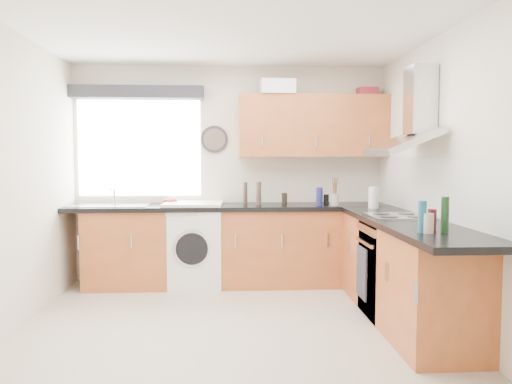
{
  "coord_description": "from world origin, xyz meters",
  "views": [
    {
      "loc": [
        -0.03,
        -4.08,
        1.45
      ],
      "look_at": [
        0.25,
        0.85,
        1.1
      ],
      "focal_mm": 35.0,
      "sensor_mm": 36.0,
      "label": 1
    }
  ],
  "objects": [
    {
      "name": "ground_plane",
      "position": [
        0.0,
        0.0,
        0.0
      ],
      "size": [
        3.6,
        3.6,
        0.0
      ],
      "primitive_type": "plane",
      "color": "beige"
    },
    {
      "name": "ceiling",
      "position": [
        0.0,
        0.0,
        2.5
      ],
      "size": [
        3.6,
        3.6,
        0.02
      ],
      "primitive_type": "cube",
      "color": "white",
      "rests_on": "wall_back"
    },
    {
      "name": "wall_back",
      "position": [
        0.0,
        1.8,
        1.25
      ],
      "size": [
        3.6,
        0.02,
        2.5
      ],
      "primitive_type": "cube",
      "color": "silver",
      "rests_on": "ground_plane"
    },
    {
      "name": "wall_front",
      "position": [
        0.0,
        -1.8,
        1.25
      ],
      "size": [
        3.6,
        0.02,
        2.5
      ],
      "primitive_type": "cube",
      "color": "silver",
      "rests_on": "ground_plane"
    },
    {
      "name": "wall_left",
      "position": [
        -1.8,
        0.0,
        1.25
      ],
      "size": [
        0.02,
        3.6,
        2.5
      ],
      "primitive_type": "cube",
      "color": "silver",
      "rests_on": "ground_plane"
    },
    {
      "name": "wall_right",
      "position": [
        1.8,
        0.0,
        1.25
      ],
      "size": [
        0.02,
        3.6,
        2.5
      ],
      "primitive_type": "cube",
      "color": "silver",
      "rests_on": "ground_plane"
    },
    {
      "name": "window",
      "position": [
        -1.05,
        1.79,
        1.55
      ],
      "size": [
        1.4,
        0.02,
        1.1
      ],
      "primitive_type": "cube",
      "color": "white",
      "rests_on": "wall_back"
    },
    {
      "name": "window_blind",
      "position": [
        -1.05,
        1.7,
        2.18
      ],
      "size": [
        1.5,
        0.18,
        0.14
      ],
      "primitive_type": "cube",
      "color": "#27272D",
      "rests_on": "wall_back"
    },
    {
      "name": "splashback",
      "position": [
        1.79,
        0.3,
        1.18
      ],
      "size": [
        0.01,
        3.0,
        0.54
      ],
      "primitive_type": "cube",
      "color": "white",
      "rests_on": "wall_right"
    },
    {
      "name": "base_cab_back",
      "position": [
        -0.1,
        1.51,
        0.43
      ],
      "size": [
        3.0,
        0.58,
        0.86
      ],
      "primitive_type": "cube",
      "color": "#9F4F26",
      "rests_on": "ground_plane"
    },
    {
      "name": "base_cab_corner",
      "position": [
        1.5,
        1.5,
        0.43
      ],
      "size": [
        0.6,
        0.6,
        0.86
      ],
      "primitive_type": "cube",
      "color": "#9F4F26",
      "rests_on": "ground_plane"
    },
    {
      "name": "base_cab_right",
      "position": [
        1.51,
        0.15,
        0.43
      ],
      "size": [
        0.58,
        2.1,
        0.86
      ],
      "primitive_type": "cube",
      "color": "#9F4F26",
      "rests_on": "ground_plane"
    },
    {
      "name": "worktop_back",
      "position": [
        0.0,
        1.5,
        0.89
      ],
      "size": [
        3.6,
        0.62,
        0.05
      ],
      "primitive_type": "cube",
      "color": "black",
      "rests_on": "base_cab_back"
    },
    {
      "name": "worktop_right",
      "position": [
        1.5,
        0.0,
        0.89
      ],
      "size": [
        0.62,
        2.42,
        0.05
      ],
      "primitive_type": "cube",
      "color": "black",
      "rests_on": "base_cab_right"
    },
    {
      "name": "sink",
      "position": [
        -1.33,
        1.5,
        0.95
      ],
      "size": [
        0.84,
        0.46,
        0.1
      ],
      "primitive_type": null,
      "color": "#BABDBE",
      "rests_on": "worktop_back"
    },
    {
      "name": "oven",
      "position": [
        1.5,
        0.3,
        0.42
      ],
      "size": [
        0.56,
        0.58,
        0.85
      ],
      "primitive_type": "cube",
      "color": "black",
      "rests_on": "ground_plane"
    },
    {
      "name": "hob_plate",
      "position": [
        1.5,
        0.3,
        0.92
      ],
      "size": [
        0.52,
        0.52,
        0.01
      ],
      "primitive_type": "cube",
      "color": "#BABDBE",
      "rests_on": "worktop_right"
    },
    {
      "name": "extractor_hood",
      "position": [
        1.6,
        0.3,
        1.77
      ],
      "size": [
        0.52,
        0.78,
        0.66
      ],
      "primitive_type": null,
      "color": "#BABDBE",
      "rests_on": "wall_right"
    },
    {
      "name": "upper_cabinets",
      "position": [
        0.95,
        1.62,
        1.8
      ],
      "size": [
        1.7,
        0.35,
        0.7
      ],
      "primitive_type": "cube",
      "color": "#9F4F26",
      "rests_on": "wall_back"
    },
    {
      "name": "washing_machine",
      "position": [
        -0.41,
        1.52,
        0.47
      ],
      "size": [
        0.66,
        0.64,
        0.94
      ],
      "primitive_type": "cube",
      "rotation": [
        0.0,
        0.0,
        -0.04
      ],
      "color": "white",
      "rests_on": "ground_plane"
    },
    {
      "name": "wall_clock",
      "position": [
        -0.18,
        1.76,
        1.65
      ],
      "size": [
        0.32,
        0.04,
        0.32
      ],
      "primitive_type": "cylinder",
      "rotation": [
        1.57,
        0.0,
        0.0
      ],
      "color": "#27272D",
      "rests_on": "wall_back"
    },
    {
      "name": "casserole",
      "position": [
        0.53,
        1.56,
        2.23
      ],
      "size": [
        0.39,
        0.29,
        0.16
      ],
      "primitive_type": "cube",
      "rotation": [
        0.0,
        0.0,
        0.04
      ],
      "color": "white",
      "rests_on": "upper_cabinets"
    },
    {
      "name": "storage_box",
      "position": [
        1.6,
        1.72,
        2.2
      ],
      "size": [
        0.23,
        0.19,
        0.1
      ],
      "primitive_type": "cube",
      "rotation": [
        0.0,
        0.0,
        0.02
      ],
      "color": "#B6323C",
      "rests_on": "upper_cabinets"
    },
    {
      "name": "utensil_pot",
      "position": [
        1.15,
        1.35,
        0.97
      ],
      "size": [
        0.11,
        0.11,
        0.13
      ],
      "primitive_type": "cylinder",
      "rotation": [
        0.0,
        0.0,
        0.28
      ],
      "color": "#A49B89",
      "rests_on": "worktop_back"
    },
    {
      "name": "kitchen_roll",
      "position": [
        1.5,
        1.05,
        1.02
      ],
      "size": [
        0.12,
        0.12,
        0.22
      ],
      "primitive_type": "cylinder",
      "rotation": [
        0.0,
        0.0,
        -0.16
      ],
      "color": "white",
      "rests_on": "worktop_right"
    },
    {
      "name": "tomato_cluster",
      "position": [
        -0.69,
        1.63,
        0.94
      ],
      "size": [
        0.17,
        0.17,
        0.06
      ],
      "primitive_type": null,
      "rotation": [
        0.0,
        0.0,
        -0.21
      ],
      "color": "#AD1115",
      "rests_on": "worktop_back"
    },
    {
      "name": "jar_0",
      "position": [
        0.99,
        1.38,
        1.01
      ],
      "size": [
        0.07,
        0.07,
        0.2
      ],
      "primitive_type": "cylinder",
      "color": "navy",
      "rests_on": "worktop_back"
    },
    {
      "name": "jar_1",
      "position": [
        0.17,
        1.58,
        1.04
      ],
      "size": [
        0.05,
        0.05,
        0.25
      ],
      "primitive_type": "cylinder",
      "color": "#37291F",
      "rests_on": "worktop_back"
    },
    {
      "name": "jar_2",
      "position": [
        0.32,
        1.47,
        1.04
      ],
      "size": [
        0.06,
        0.06,
        0.26
      ],
      "primitive_type": "cylinder",
      "color": "#423224",
      "rests_on": "worktop_back"
    },
    {
      "name": "jar_3",
      "position": [
        0.62,
        1.61,
        0.97
      ],
      "size": [
        0.06,
        0.06,
        0.13
      ],
      "primitive_type": "cylinder",
      "color": "black",
      "rests_on": "worktop_back"
    },
    {
      "name": "jar_4",
      "position": [
        1.08,
        1.48,
        0.97
      ],
      "size": [
        0.06,
        0.06,
        0.12
      ],
      "primitive_type": "cylinder",
      "color": "black",
      "rests_on": "worktop_back"
    },
    {
      "name": "jar_5",
      "position": [
        0.33,
        1.62,
        0.97
      ],
      "size": [
        0.05,
        0.05,
        0.12
      ],
      "primitive_type": "cylinder",
      "color": "#A19B89",
      "rests_on": "worktop_back"
    },
    {
      "name": "jar_6",
      "position": [
        1.02,
        1.48,
        0.99
      ],
      "size": [
        0.04,
        0.04,
        0.17
      ],
      "primitive_type": "cylinder",
      "color": "#1D164C",
      "rests_on": "worktop_back"
    },
    {
      "name": "bottle_0",
      "position": [
        1.46,
        -0.54,
        0.99
      ],
      "size": [
        0.06,
        0.06,
        0.16
      ],
      "primitive_type": "cylinder",
      "color": "#4F1011",
      "rests_on": "worktop_right"
    },
    {
      "name": "bottle_1",
      "position": [
        1.38,
        -0.67,
        0.98
      ],
      "size": [
        0.07,
        0.07,
        0.14
      ],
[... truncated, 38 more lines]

